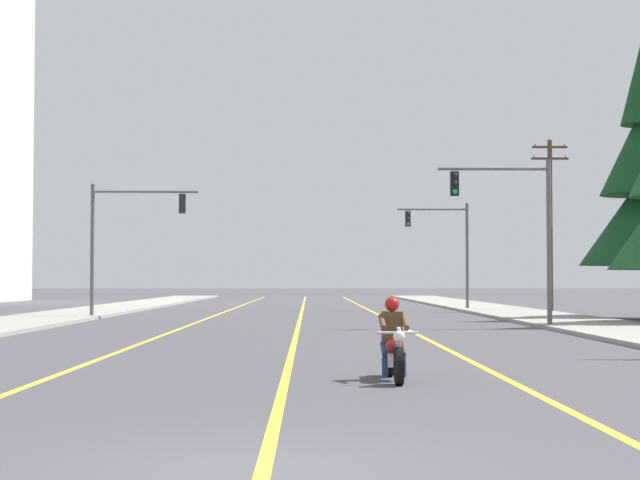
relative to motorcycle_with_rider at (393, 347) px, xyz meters
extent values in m
plane|color=#47474C|center=(-2.00, -8.30, -0.59)|extent=(400.00, 400.00, 0.00)
cube|color=yellow|center=(-1.90, 36.70, -0.58)|extent=(0.16, 100.00, 0.01)
cube|color=yellow|center=(-6.14, 36.70, -0.58)|extent=(0.16, 100.00, 0.01)
cube|color=yellow|center=(2.01, 36.70, -0.58)|extent=(0.16, 100.00, 0.01)
cube|color=#9E998E|center=(9.12, 31.70, -0.52)|extent=(4.40, 110.00, 0.14)
cube|color=#9E998E|center=(-13.11, 31.70, -0.52)|extent=(4.40, 110.00, 0.14)
cylinder|color=black|center=(0.02, -0.82, -0.27)|extent=(0.14, 0.64, 0.64)
cylinder|color=black|center=(-0.02, 0.72, -0.27)|extent=(0.14, 0.64, 0.64)
cylinder|color=silver|center=(0.02, -0.72, 0.05)|extent=(0.08, 0.33, 0.68)
sphere|color=white|center=(0.02, -0.87, 0.23)|extent=(0.20, 0.20, 0.20)
cylinder|color=silver|center=(0.02, -0.67, 0.28)|extent=(0.70, 0.06, 0.04)
ellipsoid|color=maroon|center=(0.01, -0.17, 0.01)|extent=(0.33, 0.57, 0.28)
cube|color=silver|center=(0.00, -0.05, -0.22)|extent=(0.25, 0.45, 0.24)
cube|color=black|center=(-0.01, 0.27, -0.05)|extent=(0.29, 0.53, 0.12)
cube|color=maroon|center=(-0.02, 0.67, 0.03)|extent=(0.21, 0.36, 0.08)
cylinder|color=silver|center=(-0.15, 0.35, -0.29)|extent=(0.09, 0.55, 0.08)
cube|color=brown|center=(0.00, 0.23, 0.33)|extent=(0.37, 0.25, 0.56)
sphere|color=#B21919|center=(0.00, 0.21, 0.74)|extent=(0.26, 0.26, 0.26)
cylinder|color=navy|center=(0.14, 0.09, -0.05)|extent=(0.15, 0.44, 0.30)
cylinder|color=navy|center=(0.16, -0.09, -0.35)|extent=(0.11, 0.16, 0.35)
cylinder|color=brown|center=(0.20, -0.02, 0.43)|extent=(0.11, 0.53, 0.27)
cylinder|color=navy|center=(-0.14, 0.09, -0.05)|extent=(0.15, 0.44, 0.30)
cylinder|color=navy|center=(-0.16, -0.09, -0.35)|extent=(0.11, 0.16, 0.35)
cylinder|color=brown|center=(-0.20, -0.03, 0.43)|extent=(0.11, 0.53, 0.27)
cylinder|color=#56565B|center=(7.35, 19.22, 2.51)|extent=(0.18, 0.18, 6.20)
cylinder|color=#56565B|center=(5.30, 19.20, 5.26)|extent=(4.10, 0.16, 0.11)
cube|color=black|center=(3.87, 19.18, 4.71)|extent=(0.30, 0.24, 0.90)
sphere|color=black|center=(3.87, 19.02, 5.01)|extent=(0.18, 0.18, 0.18)
sphere|color=black|center=(3.87, 19.02, 4.71)|extent=(0.18, 0.18, 0.18)
sphere|color=green|center=(3.87, 19.02, 4.41)|extent=(0.18, 0.18, 0.18)
cylinder|color=#56565B|center=(-11.51, 28.89, 2.51)|extent=(0.18, 0.18, 6.20)
cylinder|color=#56565B|center=(-9.08, 28.93, 5.26)|extent=(4.87, 0.21, 0.11)
cube|color=black|center=(-7.38, 28.97, 4.71)|extent=(0.30, 0.25, 0.90)
sphere|color=black|center=(-7.38, 29.13, 5.01)|extent=(0.18, 0.18, 0.18)
sphere|color=black|center=(-7.38, 29.13, 4.71)|extent=(0.18, 0.18, 0.18)
sphere|color=green|center=(-7.38, 29.13, 4.41)|extent=(0.18, 0.18, 0.18)
cylinder|color=#56565B|center=(7.67, 40.46, 2.51)|extent=(0.18, 0.18, 6.20)
cylinder|color=#56565B|center=(5.65, 40.43, 5.26)|extent=(4.05, 0.16, 0.11)
cube|color=black|center=(4.23, 40.41, 4.71)|extent=(0.30, 0.24, 0.90)
sphere|color=black|center=(4.23, 40.26, 5.01)|extent=(0.18, 0.18, 0.18)
sphere|color=black|center=(4.23, 40.26, 4.71)|extent=(0.18, 0.18, 0.18)
sphere|color=green|center=(4.23, 40.26, 4.41)|extent=(0.18, 0.18, 0.18)
cylinder|color=#4C3828|center=(12.09, 38.69, 4.24)|extent=(0.26, 0.26, 9.66)
cube|color=#4C3828|center=(12.09, 38.69, 8.67)|extent=(1.97, 0.12, 0.12)
cylinder|color=slate|center=(11.27, 38.69, 8.77)|extent=(0.08, 0.08, 0.12)
cylinder|color=slate|center=(12.92, 38.69, 8.77)|extent=(0.08, 0.08, 0.12)
cube|color=#4C3828|center=(12.09, 38.69, 8.02)|extent=(2.10, 0.12, 0.12)
cylinder|color=slate|center=(11.21, 38.69, 8.12)|extent=(0.08, 0.08, 0.12)
cylinder|color=slate|center=(12.97, 38.69, 8.12)|extent=(0.08, 0.08, 0.12)
camera|label=1|loc=(-1.47, -17.66, 1.17)|focal=56.52mm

